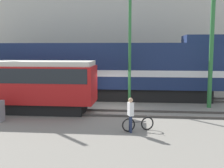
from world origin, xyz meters
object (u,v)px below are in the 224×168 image
streetcar (11,83)px  person (131,111)px  freight_locomotive (88,70)px  utility_pole_right (212,45)px  bicycle (138,124)px  utility_pole_center (130,39)px

streetcar → person: streetcar is taller
freight_locomotive → streetcar: bearing=-127.2°
utility_pole_right → streetcar: bearing=-168.5°
bicycle → streetcar: bearing=156.8°
utility_pole_center → utility_pole_right: utility_pole_center is taller
freight_locomotive → utility_pole_right: 9.73m
freight_locomotive → utility_pole_center: utility_pole_center is taller
utility_pole_center → utility_pole_right: (5.63, 0.00, -0.40)m
bicycle → utility_pole_center: utility_pole_center is taller
streetcar → utility_pole_center: size_ratio=1.14×
streetcar → person: (7.89, -3.85, -0.85)m
freight_locomotive → bicycle: size_ratio=13.47×
streetcar → utility_pole_center: utility_pole_center is taller
freight_locomotive → person: 10.06m
freight_locomotive → bicycle: 10.05m
bicycle → person: (-0.37, -0.30, 0.72)m
utility_pole_center → freight_locomotive: bearing=142.6°
person → utility_pole_center: size_ratio=0.18×
person → utility_pole_center: 7.53m
streetcar → utility_pole_right: 13.71m
person → utility_pole_right: utility_pole_right is taller
streetcar → freight_locomotive: bearing=52.8°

